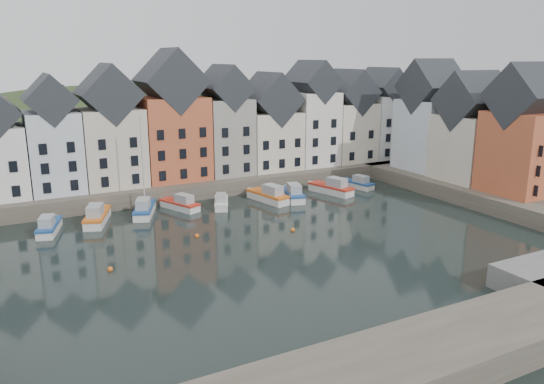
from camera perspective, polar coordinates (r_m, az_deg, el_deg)
ground at (r=51.44m, az=-0.77°, el=-6.80°), size 260.00×260.00×0.00m
far_quay at (r=77.94m, az=-10.86°, el=1.06°), size 90.00×16.00×2.00m
right_quay at (r=76.53m, az=23.60°, el=-0.15°), size 14.00×54.00×2.00m
hillside at (r=107.51m, az=-14.52°, el=-6.01°), size 153.60×70.40×64.00m
far_terrace at (r=75.66m, az=-8.35°, el=6.83°), size 72.37×8.16×17.78m
right_terrace at (r=77.56m, az=20.81°, el=6.27°), size 8.30×24.25×16.36m
mooring_buoys at (r=54.46m, az=-7.11°, el=-5.52°), size 20.50×5.50×0.50m
boat_b at (r=62.41m, az=-22.88°, el=-3.47°), size 3.38×6.16×2.26m
boat_c at (r=64.00m, az=-18.31°, el=-2.54°), size 4.29×7.04×2.59m
boat_d at (r=65.58m, az=-13.57°, el=-1.78°), size 4.28×6.69×12.26m
boat_e at (r=67.19m, az=-9.80°, el=-1.32°), size 3.94×6.09×2.24m
boat_f at (r=67.62m, az=-5.47°, el=-1.12°), size 3.61×5.57×2.05m
boat_g at (r=69.76m, az=-0.34°, el=-0.43°), size 3.46×7.11×2.62m
boat_h at (r=70.91m, az=2.24°, el=-0.22°), size 3.75×6.86×2.52m
boat_i at (r=74.35m, az=6.49°, el=0.41°), size 3.90×7.13×2.61m
boat_j at (r=78.18m, az=9.15°, el=0.90°), size 2.94×5.79×2.13m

